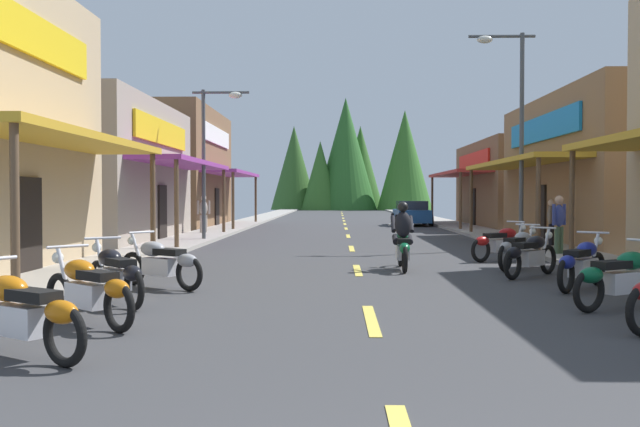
{
  "coord_description": "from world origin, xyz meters",
  "views": [
    {
      "loc": [
        -0.47,
        -2.5,
        1.71
      ],
      "look_at": [
        -1.13,
        24.91,
        1.01
      ],
      "focal_mm": 39.7,
      "sensor_mm": 36.0,
      "label": 1
    }
  ],
  "objects_px": {
    "motorcycle_parked_right_2": "(621,277)",
    "motorcycle_parked_right_5": "(518,248)",
    "motorcycle_parked_right_4": "(530,254)",
    "pedestrian_by_shop": "(551,220)",
    "streetlamp_left": "(213,141)",
    "motorcycle_parked_right_3": "(582,263)",
    "parked_car_curbside": "(412,213)",
    "motorcycle_parked_left_3": "(161,262)",
    "motorcycle_parked_left_2": "(115,273)",
    "motorcycle_parked_left_0": "(21,312)",
    "rider_cruising_lead": "(403,241)",
    "pedestrian_waiting": "(204,212)",
    "motorcycle_parked_right_6": "(501,242)",
    "motorcycle_parked_left_1": "(89,289)",
    "streetlamp_right": "(513,111)",
    "pedestrian_browsing": "(559,222)"
  },
  "relations": [
    {
      "from": "streetlamp_right",
      "to": "streetlamp_left",
      "type": "bearing_deg",
      "value": 161.76
    },
    {
      "from": "streetlamp_left",
      "to": "rider_cruising_lead",
      "type": "distance_m",
      "value": 11.8
    },
    {
      "from": "motorcycle_parked_right_5",
      "to": "motorcycle_parked_left_0",
      "type": "bearing_deg",
      "value": 178.42
    },
    {
      "from": "streetlamp_right",
      "to": "motorcycle_parked_right_4",
      "type": "bearing_deg",
      "value": -101.06
    },
    {
      "from": "streetlamp_right",
      "to": "pedestrian_by_shop",
      "type": "distance_m",
      "value": 3.71
    },
    {
      "from": "motorcycle_parked_left_0",
      "to": "pedestrian_by_shop",
      "type": "bearing_deg",
      "value": -91.38
    },
    {
      "from": "streetlamp_right",
      "to": "motorcycle_parked_right_6",
      "type": "height_order",
      "value": "streetlamp_right"
    },
    {
      "from": "rider_cruising_lead",
      "to": "pedestrian_browsing",
      "type": "xyz_separation_m",
      "value": [
        4.56,
        3.21,
        0.34
      ]
    },
    {
      "from": "motorcycle_parked_left_0",
      "to": "motorcycle_parked_left_1",
      "type": "distance_m",
      "value": 1.85
    },
    {
      "from": "motorcycle_parked_right_5",
      "to": "pedestrian_waiting",
      "type": "bearing_deg",
      "value": 73.84
    },
    {
      "from": "parked_car_curbside",
      "to": "pedestrian_by_shop",
      "type": "bearing_deg",
      "value": -171.55
    },
    {
      "from": "streetlamp_left",
      "to": "motorcycle_parked_left_0",
      "type": "height_order",
      "value": "streetlamp_left"
    },
    {
      "from": "motorcycle_parked_right_3",
      "to": "pedestrian_by_shop",
      "type": "xyz_separation_m",
      "value": [
        2.39,
        9.79,
        0.43
      ]
    },
    {
      "from": "parked_car_curbside",
      "to": "motorcycle_parked_left_3",
      "type": "bearing_deg",
      "value": 164.78
    },
    {
      "from": "motorcycle_parked_right_5",
      "to": "parked_car_curbside",
      "type": "bearing_deg",
      "value": 37.78
    },
    {
      "from": "motorcycle_parked_right_3",
      "to": "motorcycle_parked_left_1",
      "type": "relative_size",
      "value": 1.01
    },
    {
      "from": "motorcycle_parked_right_4",
      "to": "pedestrian_by_shop",
      "type": "bearing_deg",
      "value": 24.05
    },
    {
      "from": "motorcycle_parked_left_0",
      "to": "motorcycle_parked_right_5",
      "type": "bearing_deg",
      "value": -97.39
    },
    {
      "from": "pedestrian_by_shop",
      "to": "motorcycle_parked_left_1",
      "type": "bearing_deg",
      "value": -99.92
    },
    {
      "from": "streetlamp_left",
      "to": "pedestrian_waiting",
      "type": "xyz_separation_m",
      "value": [
        -1.15,
        4.25,
        -2.69
      ]
    },
    {
      "from": "streetlamp_left",
      "to": "motorcycle_parked_right_6",
      "type": "xyz_separation_m",
      "value": [
        8.83,
        -7.44,
        -3.2
      ]
    },
    {
      "from": "motorcycle_parked_right_5",
      "to": "motorcycle_parked_left_0",
      "type": "distance_m",
      "value": 11.85
    },
    {
      "from": "motorcycle_parked_right_5",
      "to": "pedestrian_by_shop",
      "type": "xyz_separation_m",
      "value": [
        2.63,
        6.24,
        0.43
      ]
    },
    {
      "from": "motorcycle_parked_right_6",
      "to": "motorcycle_parked_left_1",
      "type": "distance_m",
      "value": 11.95
    },
    {
      "from": "motorcycle_parked_left_2",
      "to": "parked_car_curbside",
      "type": "relative_size",
      "value": 0.4
    },
    {
      "from": "streetlamp_right",
      "to": "motorcycle_parked_left_2",
      "type": "bearing_deg",
      "value": -127.93
    },
    {
      "from": "motorcycle_parked_right_2",
      "to": "motorcycle_parked_right_5",
      "type": "distance_m",
      "value": 5.75
    },
    {
      "from": "streetlamp_right",
      "to": "pedestrian_waiting",
      "type": "relative_size",
      "value": 3.97
    },
    {
      "from": "motorcycle_parked_right_4",
      "to": "pedestrian_by_shop",
      "type": "distance_m",
      "value": 8.32
    },
    {
      "from": "motorcycle_parked_right_6",
      "to": "rider_cruising_lead",
      "type": "height_order",
      "value": "rider_cruising_lead"
    },
    {
      "from": "streetlamp_left",
      "to": "parked_car_curbside",
      "type": "relative_size",
      "value": 1.3
    },
    {
      "from": "streetlamp_right",
      "to": "pedestrian_browsing",
      "type": "relative_size",
      "value": 4.0
    },
    {
      "from": "streetlamp_left",
      "to": "motorcycle_parked_right_3",
      "type": "relative_size",
      "value": 3.27
    },
    {
      "from": "motorcycle_parked_left_2",
      "to": "pedestrian_browsing",
      "type": "bearing_deg",
      "value": -87.31
    },
    {
      "from": "streetlamp_right",
      "to": "motorcycle_parked_left_1",
      "type": "relative_size",
      "value": 4.05
    },
    {
      "from": "motorcycle_parked_right_5",
      "to": "pedestrian_by_shop",
      "type": "height_order",
      "value": "pedestrian_by_shop"
    },
    {
      "from": "motorcycle_parked_left_3",
      "to": "parked_car_curbside",
      "type": "bearing_deg",
      "value": -71.76
    },
    {
      "from": "rider_cruising_lead",
      "to": "pedestrian_waiting",
      "type": "distance_m",
      "value": 15.67
    },
    {
      "from": "streetlamp_right",
      "to": "pedestrian_waiting",
      "type": "distance_m",
      "value": 14.0
    },
    {
      "from": "motorcycle_parked_left_0",
      "to": "pedestrian_browsing",
      "type": "distance_m",
      "value": 15.35
    },
    {
      "from": "motorcycle_parked_left_2",
      "to": "motorcycle_parked_right_3",
      "type": "bearing_deg",
      "value": -115.18
    },
    {
      "from": "pedestrian_browsing",
      "to": "pedestrian_waiting",
      "type": "relative_size",
      "value": 0.99
    },
    {
      "from": "pedestrian_by_shop",
      "to": "motorcycle_parked_left_2",
      "type": "bearing_deg",
      "value": -104.56
    },
    {
      "from": "motorcycle_parked_right_2",
      "to": "rider_cruising_lead",
      "type": "relative_size",
      "value": 0.88
    },
    {
      "from": "streetlamp_right",
      "to": "motorcycle_parked_right_3",
      "type": "relative_size",
      "value": 4.01
    },
    {
      "from": "motorcycle_parked_right_3",
      "to": "motorcycle_parked_left_3",
      "type": "relative_size",
      "value": 0.93
    },
    {
      "from": "streetlamp_left",
      "to": "pedestrian_by_shop",
      "type": "relative_size",
      "value": 3.52
    },
    {
      "from": "motorcycle_parked_right_3",
      "to": "motorcycle_parked_left_0",
      "type": "xyz_separation_m",
      "value": [
        -7.76,
        -5.6,
        0.0
      ]
    },
    {
      "from": "parked_car_curbside",
      "to": "motorcycle_parked_right_2",
      "type": "bearing_deg",
      "value": -179.87
    },
    {
      "from": "motorcycle_parked_right_5",
      "to": "motorcycle_parked_left_0",
      "type": "height_order",
      "value": "same"
    }
  ]
}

